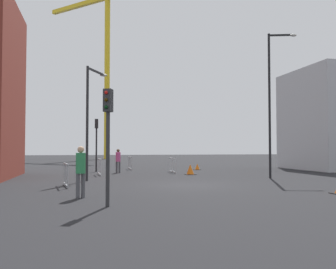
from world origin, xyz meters
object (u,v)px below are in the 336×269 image
(pedestrian_walking, at_px, (118,159))
(traffic_cone_striped, at_px, (197,167))
(construction_crane, at_px, (105,50))
(streetlamp_tall, at_px, (272,94))
(traffic_cone_orange, at_px, (190,170))
(traffic_light_verge, at_px, (108,127))
(pedestrian_waiting, at_px, (81,168))
(streetlamp_short, at_px, (90,111))
(traffic_light_far, at_px, (96,136))

(pedestrian_walking, height_order, traffic_cone_striped, pedestrian_walking)
(construction_crane, relative_size, streetlamp_tall, 3.22)
(streetlamp_tall, height_order, pedestrian_walking, streetlamp_tall)
(streetlamp_tall, height_order, traffic_cone_orange, streetlamp_tall)
(pedestrian_walking, relative_size, traffic_cone_striped, 3.32)
(traffic_light_verge, relative_size, pedestrian_waiting, 1.94)
(construction_crane, bearing_deg, traffic_cone_striped, -79.70)
(traffic_cone_striped, bearing_deg, traffic_cone_orange, -112.16)
(streetlamp_short, relative_size, traffic_light_far, 1.58)
(streetlamp_tall, xyz_separation_m, traffic_light_far, (-10.07, 8.18, -2.31))
(construction_crane, relative_size, pedestrian_waiting, 15.07)
(pedestrian_waiting, relative_size, traffic_cone_striped, 3.57)
(streetlamp_short, distance_m, traffic_cone_orange, 8.10)
(traffic_cone_orange, bearing_deg, traffic_light_far, 145.02)
(streetlamp_tall, height_order, traffic_light_far, streetlamp_tall)
(streetlamp_tall, height_order, streetlamp_short, streetlamp_tall)
(streetlamp_short, xyz_separation_m, pedestrian_walking, (2.04, 5.67, -2.84))
(pedestrian_walking, xyz_separation_m, traffic_cone_orange, (4.60, -2.64, -0.67))
(construction_crane, relative_size, pedestrian_walking, 16.21)
(streetlamp_tall, distance_m, traffic_cone_striped, 10.32)
(pedestrian_walking, height_order, traffic_cone_orange, pedestrian_walking)
(streetlamp_short, relative_size, pedestrian_walking, 3.66)
(streetlamp_short, height_order, traffic_cone_striped, streetlamp_short)
(traffic_cone_orange, bearing_deg, traffic_cone_striped, 67.84)
(traffic_light_far, height_order, traffic_cone_orange, traffic_light_far)
(construction_crane, height_order, traffic_light_verge, construction_crane)
(pedestrian_walking, xyz_separation_m, traffic_cone_striped, (6.67, 2.42, -0.76))
(streetlamp_tall, xyz_separation_m, traffic_cone_striped, (-1.91, 8.97, -4.74))
(construction_crane, height_order, streetlamp_short, construction_crane)
(pedestrian_waiting, bearing_deg, construction_crane, 86.34)
(pedestrian_waiting, bearing_deg, streetlamp_short, 86.95)
(streetlamp_tall, bearing_deg, pedestrian_waiting, -150.06)
(pedestrian_walking, bearing_deg, traffic_light_far, 132.50)
(construction_crane, distance_m, traffic_cone_orange, 42.29)
(traffic_light_far, bearing_deg, traffic_cone_orange, -34.98)
(construction_crane, distance_m, traffic_light_verge, 52.95)
(streetlamp_short, height_order, pedestrian_walking, streetlamp_short)
(traffic_cone_striped, bearing_deg, pedestrian_waiting, -120.70)
(traffic_light_far, height_order, traffic_cone_striped, traffic_light_far)
(construction_crane, distance_m, traffic_light_far, 37.32)
(pedestrian_walking, distance_m, traffic_cone_striped, 7.13)
(streetlamp_tall, relative_size, pedestrian_waiting, 4.68)
(streetlamp_tall, bearing_deg, traffic_light_far, 140.92)
(traffic_light_verge, bearing_deg, construction_crane, 87.44)
(construction_crane, bearing_deg, streetlamp_short, -93.77)
(streetlamp_tall, bearing_deg, traffic_light_verge, -140.16)
(pedestrian_waiting, bearing_deg, traffic_cone_orange, 55.56)
(pedestrian_waiting, relative_size, traffic_cone_orange, 2.65)
(traffic_light_verge, distance_m, pedestrian_waiting, 2.67)
(construction_crane, height_order, pedestrian_waiting, construction_crane)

